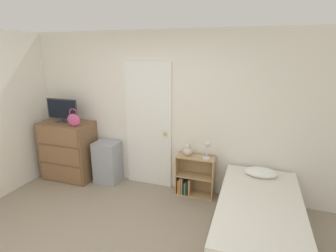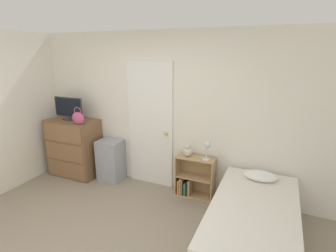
{
  "view_description": "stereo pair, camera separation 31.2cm",
  "coord_description": "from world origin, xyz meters",
  "px_view_note": "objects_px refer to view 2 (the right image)",
  "views": [
    {
      "loc": [
        1.45,
        -1.85,
        2.23
      ],
      "look_at": [
        0.22,
        1.75,
        1.14
      ],
      "focal_mm": 28.0,
      "sensor_mm": 36.0,
      "label": 1
    },
    {
      "loc": [
        1.74,
        -1.74,
        2.23
      ],
      "look_at": [
        0.22,
        1.75,
        1.14
      ],
      "focal_mm": 28.0,
      "sensor_mm": 36.0,
      "label": 2
    }
  ],
  "objects_px": {
    "dresser": "(74,147)",
    "bookshelf": "(192,179)",
    "handbag": "(78,118)",
    "storage_bin": "(111,160)",
    "teddy_bear": "(188,151)",
    "desk_lamp": "(207,147)",
    "bed": "(252,226)",
    "tv": "(68,108)"
  },
  "relations": [
    {
      "from": "handbag",
      "to": "desk_lamp",
      "type": "distance_m",
      "value": 2.2
    },
    {
      "from": "dresser",
      "to": "tv",
      "type": "xyz_separation_m",
      "value": [
        -0.05,
        0.01,
        0.73
      ]
    },
    {
      "from": "bookshelf",
      "to": "teddy_bear",
      "type": "height_order",
      "value": "teddy_bear"
    },
    {
      "from": "dresser",
      "to": "bookshelf",
      "type": "xyz_separation_m",
      "value": [
        2.25,
        0.14,
        -0.25
      ]
    },
    {
      "from": "storage_bin",
      "to": "bed",
      "type": "bearing_deg",
      "value": -17.2
    },
    {
      "from": "handbag",
      "to": "dresser",
      "type": "bearing_deg",
      "value": 152.1
    },
    {
      "from": "handbag",
      "to": "bed",
      "type": "relative_size",
      "value": 0.15
    },
    {
      "from": "storage_bin",
      "to": "bed",
      "type": "distance_m",
      "value": 2.64
    },
    {
      "from": "handbag",
      "to": "bookshelf",
      "type": "relative_size",
      "value": 0.45
    },
    {
      "from": "tv",
      "to": "storage_bin",
      "type": "relative_size",
      "value": 0.82
    },
    {
      "from": "storage_bin",
      "to": "desk_lamp",
      "type": "relative_size",
      "value": 2.44
    },
    {
      "from": "dresser",
      "to": "bed",
      "type": "relative_size",
      "value": 0.54
    },
    {
      "from": "handbag",
      "to": "bookshelf",
      "type": "height_order",
      "value": "handbag"
    },
    {
      "from": "handbag",
      "to": "storage_bin",
      "type": "xyz_separation_m",
      "value": [
        0.42,
        0.25,
        -0.79
      ]
    },
    {
      "from": "tv",
      "to": "storage_bin",
      "type": "height_order",
      "value": "tv"
    },
    {
      "from": "bookshelf",
      "to": "teddy_bear",
      "type": "distance_m",
      "value": 0.48
    },
    {
      "from": "teddy_bear",
      "to": "desk_lamp",
      "type": "height_order",
      "value": "desk_lamp"
    },
    {
      "from": "storage_bin",
      "to": "bed",
      "type": "xyz_separation_m",
      "value": [
        2.52,
        -0.78,
        -0.09
      ]
    },
    {
      "from": "teddy_bear",
      "to": "handbag",
      "type": "bearing_deg",
      "value": -170.86
    },
    {
      "from": "desk_lamp",
      "to": "bookshelf",
      "type": "bearing_deg",
      "value": 168.61
    },
    {
      "from": "dresser",
      "to": "storage_bin",
      "type": "xyz_separation_m",
      "value": [
        0.74,
        0.08,
        -0.16
      ]
    },
    {
      "from": "storage_bin",
      "to": "desk_lamp",
      "type": "height_order",
      "value": "desk_lamp"
    },
    {
      "from": "tv",
      "to": "handbag",
      "type": "relative_size",
      "value": 2.01
    },
    {
      "from": "storage_bin",
      "to": "bookshelf",
      "type": "bearing_deg",
      "value": 2.22
    },
    {
      "from": "dresser",
      "to": "bookshelf",
      "type": "height_order",
      "value": "dresser"
    },
    {
      "from": "teddy_bear",
      "to": "dresser",
      "type": "bearing_deg",
      "value": -176.49
    },
    {
      "from": "tv",
      "to": "bed",
      "type": "bearing_deg",
      "value": -12.1
    },
    {
      "from": "dresser",
      "to": "bed",
      "type": "bearing_deg",
      "value": -12.08
    },
    {
      "from": "tv",
      "to": "storage_bin",
      "type": "bearing_deg",
      "value": 5.13
    },
    {
      "from": "bookshelf",
      "to": "storage_bin",
      "type": "bearing_deg",
      "value": -177.78
    },
    {
      "from": "desk_lamp",
      "to": "bed",
      "type": "xyz_separation_m",
      "value": [
        0.78,
        -0.79,
        -0.59
      ]
    },
    {
      "from": "dresser",
      "to": "bed",
      "type": "distance_m",
      "value": 3.34
    },
    {
      "from": "dresser",
      "to": "storage_bin",
      "type": "bearing_deg",
      "value": 6.46
    },
    {
      "from": "storage_bin",
      "to": "handbag",
      "type": "bearing_deg",
      "value": -149.65
    },
    {
      "from": "bookshelf",
      "to": "bed",
      "type": "distance_m",
      "value": 1.31
    },
    {
      "from": "handbag",
      "to": "teddy_bear",
      "type": "relative_size",
      "value": 1.43
    },
    {
      "from": "storage_bin",
      "to": "teddy_bear",
      "type": "bearing_deg",
      "value": 1.98
    },
    {
      "from": "tv",
      "to": "bookshelf",
      "type": "xyz_separation_m",
      "value": [
        2.3,
        0.13,
        -0.98
      ]
    },
    {
      "from": "storage_bin",
      "to": "teddy_bear",
      "type": "xyz_separation_m",
      "value": [
        1.43,
        0.05,
        0.38
      ]
    },
    {
      "from": "bookshelf",
      "to": "handbag",
      "type": "bearing_deg",
      "value": -170.99
    },
    {
      "from": "desk_lamp",
      "to": "teddy_bear",
      "type": "bearing_deg",
      "value": 173.23
    },
    {
      "from": "dresser",
      "to": "handbag",
      "type": "xyz_separation_m",
      "value": [
        0.31,
        -0.17,
        0.63
      ]
    }
  ]
}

